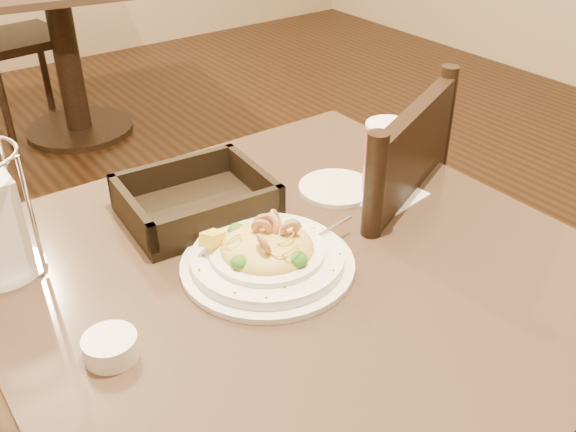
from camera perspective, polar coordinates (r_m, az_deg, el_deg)
main_table at (r=1.17m, az=0.59°, el=-13.64°), size 0.90×0.90×0.74m
background_table at (r=3.26m, az=-19.45°, el=15.28°), size 1.03×1.03×0.74m
dining_chair_near at (r=1.42m, az=4.77°, el=-4.95°), size 0.55×0.55×0.93m
dining_chair_far at (r=3.36m, az=-22.93°, el=14.86°), size 0.47×0.47×0.93m
pasta_bowl at (r=1.00m, az=-1.86°, el=-3.40°), size 0.30×0.27×0.09m
drink_glass at (r=1.18m, az=8.69°, el=4.89°), size 0.14×0.14×0.14m
bread_basket at (r=1.14m, az=-8.14°, el=1.13°), size 0.26×0.22×0.07m
side_plate at (r=1.22m, az=4.31°, el=2.50°), size 0.16×0.16×0.01m
butter_ramekin at (r=0.88m, az=-15.50°, el=-11.16°), size 0.09×0.09×0.03m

